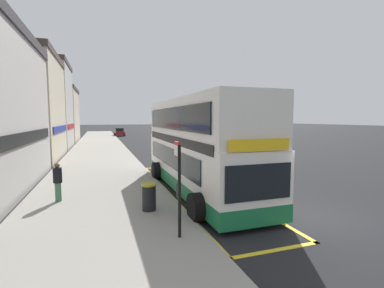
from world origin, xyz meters
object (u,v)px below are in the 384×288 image
(parked_car_maroon_far, at_px, (119,132))
(litter_bin, at_px, (149,197))
(double_decker_bus, at_px, (197,148))
(parked_car_teal_kerbside, at_px, (198,144))
(bus_stop_sign, at_px, (179,181))
(pedestrian_waiting_near_sign, at_px, (58,181))

(parked_car_maroon_far, distance_m, litter_bin, 47.75)
(double_decker_bus, xyz_separation_m, parked_car_teal_kerbside, (5.49, 14.92, -1.27))
(bus_stop_sign, bearing_deg, litter_bin, 99.68)
(litter_bin, bearing_deg, pedestrian_waiting_near_sign, 145.45)
(double_decker_bus, bearing_deg, parked_car_maroon_far, 90.82)
(pedestrian_waiting_near_sign, bearing_deg, parked_car_maroon_far, 83.13)
(bus_stop_sign, relative_size, parked_car_teal_kerbside, 0.64)
(double_decker_bus, bearing_deg, litter_bin, -137.45)
(parked_car_maroon_far, xyz_separation_m, litter_bin, (-2.16, -47.70, -0.16))
(double_decker_bus, bearing_deg, parked_car_teal_kerbside, 69.78)
(pedestrian_waiting_near_sign, bearing_deg, bus_stop_sign, -51.91)
(parked_car_maroon_far, distance_m, pedestrian_waiting_near_sign, 45.75)
(double_decker_bus, relative_size, litter_bin, 10.87)
(parked_car_maroon_far, bearing_deg, pedestrian_waiting_near_sign, -96.06)
(bus_stop_sign, bearing_deg, pedestrian_waiting_near_sign, 128.09)
(parked_car_maroon_far, relative_size, litter_bin, 4.21)
(parked_car_teal_kerbside, relative_size, pedestrian_waiting_near_sign, 2.66)
(parked_car_teal_kerbside, bearing_deg, double_decker_bus, -108.87)
(double_decker_bus, height_order, parked_car_maroon_far, double_decker_bus)
(parked_car_maroon_far, bearing_deg, double_decker_bus, -88.37)
(double_decker_bus, relative_size, bus_stop_sign, 4.01)
(double_decker_bus, xyz_separation_m, parked_car_maroon_far, (-0.65, 45.12, -1.27))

